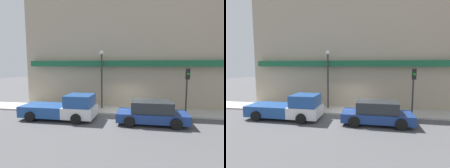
{
  "view_description": "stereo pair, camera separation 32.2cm",
  "coord_description": "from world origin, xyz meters",
  "views": [
    {
      "loc": [
        1.03,
        -13.11,
        3.84
      ],
      "look_at": [
        -1.29,
        0.96,
        2.33
      ],
      "focal_mm": 28.0,
      "sensor_mm": 36.0,
      "label": 1
    },
    {
      "loc": [
        1.35,
        -13.05,
        3.84
      ],
      "look_at": [
        -1.29,
        0.96,
        2.33
      ],
      "focal_mm": 28.0,
      "sensor_mm": 36.0,
      "label": 2
    }
  ],
  "objects": [
    {
      "name": "parked_car",
      "position": [
        1.78,
        -1.57,
        0.74
      ],
      "size": [
        4.53,
        2.09,
        1.52
      ],
      "rotation": [
        0.0,
        0.0,
        0.01
      ],
      "color": "navy",
      "rests_on": "ground"
    },
    {
      "name": "building",
      "position": [
        0.02,
        3.89,
        5.45
      ],
      "size": [
        19.8,
        3.8,
        11.41
      ],
      "color": "tan",
      "rests_on": "ground"
    },
    {
      "name": "pickup_truck",
      "position": [
        -4.37,
        -1.57,
        0.79
      ],
      "size": [
        5.33,
        2.16,
        1.8
      ],
      "rotation": [
        0.0,
        0.0,
        -0.01
      ],
      "color": "silver",
      "rests_on": "ground"
    },
    {
      "name": "street_lamp",
      "position": [
        -2.29,
        1.56,
        3.3
      ],
      "size": [
        0.36,
        0.36,
        5.01
      ],
      "color": "#2D2D2D",
      "rests_on": "sidewalk"
    },
    {
      "name": "fire_hydrant",
      "position": [
        -3.48,
        0.37,
        0.44
      ],
      "size": [
        0.16,
        0.16,
        0.65
      ],
      "color": "yellow",
      "rests_on": "sidewalk"
    },
    {
      "name": "ground_plane",
      "position": [
        0.0,
        0.0,
        0.0
      ],
      "size": [
        80.0,
        80.0,
        0.0
      ],
      "primitive_type": "plane",
      "color": "#4C4C4F"
    },
    {
      "name": "sidewalk",
      "position": [
        0.0,
        1.21,
        0.06
      ],
      "size": [
        36.0,
        2.41,
        0.13
      ],
      "color": "#B7B2A8",
      "rests_on": "ground"
    },
    {
      "name": "traffic_light",
      "position": [
        4.5,
        0.71,
        2.53
      ],
      "size": [
        0.28,
        0.42,
        3.48
      ],
      "color": "#2D2D2D",
      "rests_on": "sidewalk"
    }
  ]
}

